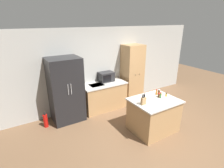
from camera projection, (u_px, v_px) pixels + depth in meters
ground_plane at (154, 135)px, 4.53m from camera, size 14.00×14.00×0.00m
wall_back at (109, 67)px, 5.95m from camera, size 7.20×0.06×2.60m
refrigerator at (66, 90)px, 4.96m from camera, size 0.88×0.75×1.86m
back_counter at (104, 96)px, 5.76m from camera, size 1.45×0.70×0.88m
pantry_cabinet at (132, 74)px, 6.18m from camera, size 0.67×0.59×2.03m
kitchen_island at (153, 115)px, 4.61m from camera, size 1.17×0.96×0.89m
microwave at (106, 77)px, 5.75m from camera, size 0.49×0.34×0.31m
knife_block at (143, 101)px, 4.18m from camera, size 0.12×0.07×0.28m
spice_bottle_tall_dark at (159, 95)px, 4.60m from camera, size 0.06×0.06×0.11m
spice_bottle_short_red at (159, 92)px, 4.77m from camera, size 0.06×0.06×0.14m
spice_bottle_amber_oil at (166, 95)px, 4.64m from camera, size 0.04×0.04×0.10m
spice_bottle_green_herb at (161, 94)px, 4.70m from camera, size 0.04×0.04×0.10m
spice_bottle_pale_salt at (157, 92)px, 4.73m from camera, size 0.04×0.04×0.16m
spice_bottle_orange_cap at (161, 95)px, 4.53m from camera, size 0.04×0.04×0.16m
fire_extinguisher at (46, 121)px, 4.82m from camera, size 0.12×0.12×0.44m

